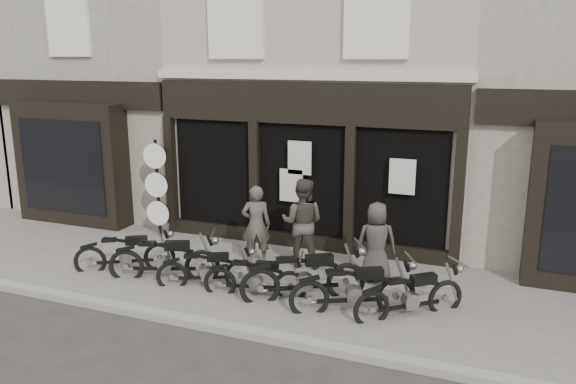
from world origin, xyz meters
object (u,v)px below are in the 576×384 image
(motorcycle_0, at_px, (126,256))
(motorcycle_5, at_px, (355,294))
(man_left, at_px, (256,225))
(motorcycle_3, at_px, (256,282))
(man_centre, at_px, (302,223))
(advert_sign_post, at_px, (157,193))
(man_right, at_px, (376,242))
(motorcycle_4, at_px, (305,281))
(motorcycle_6, at_px, (411,300))
(motorcycle_2, at_px, (208,273))
(motorcycle_1, at_px, (166,263))

(motorcycle_0, height_order, motorcycle_5, motorcycle_5)
(motorcycle_5, xyz_separation_m, man_left, (-2.57, 1.50, 0.54))
(motorcycle_3, bearing_deg, man_centre, 66.86)
(man_left, bearing_deg, advert_sign_post, -38.80)
(man_left, distance_m, advert_sign_post, 3.14)
(man_left, distance_m, man_right, 2.60)
(motorcycle_4, xyz_separation_m, motorcycle_6, (1.93, -0.01, -0.05))
(motorcycle_5, bearing_deg, man_right, 61.25)
(motorcycle_3, relative_size, man_left, 1.13)
(motorcycle_2, relative_size, motorcycle_4, 0.85)
(motorcycle_0, xyz_separation_m, advert_sign_post, (-0.63, 2.13, 0.84))
(motorcycle_0, relative_size, motorcycle_2, 1.03)
(motorcycle_0, bearing_deg, man_centre, -6.38)
(motorcycle_0, xyz_separation_m, motorcycle_1, (1.04, -0.11, 0.03))
(motorcycle_1, bearing_deg, advert_sign_post, 105.80)
(motorcycle_3, distance_m, advert_sign_post, 4.46)
(motorcycle_0, distance_m, motorcycle_2, 2.01)
(motorcycle_3, bearing_deg, motorcycle_5, -13.89)
(advert_sign_post, bearing_deg, motorcycle_2, -44.25)
(motorcycle_4, bearing_deg, motorcycle_3, 160.93)
(motorcycle_1, bearing_deg, motorcycle_2, -21.89)
(motorcycle_4, relative_size, motorcycle_5, 1.02)
(motorcycle_1, distance_m, man_centre, 2.91)
(motorcycle_0, relative_size, motorcycle_1, 0.87)
(motorcycle_2, bearing_deg, motorcycle_0, 151.59)
(motorcycle_6, height_order, advert_sign_post, advert_sign_post)
(motorcycle_2, xyz_separation_m, advert_sign_post, (-2.63, 2.26, 0.86))
(motorcycle_2, bearing_deg, motorcycle_1, 154.26)
(motorcycle_3, xyz_separation_m, motorcycle_4, (0.90, 0.20, 0.08))
(motorcycle_6, bearing_deg, advert_sign_post, 121.91)
(motorcycle_1, relative_size, man_left, 1.25)
(motorcycle_5, bearing_deg, man_left, 122.31)
(motorcycle_5, distance_m, advert_sign_post, 6.10)
(motorcycle_2, height_order, man_centre, man_centre)
(motorcycle_1, bearing_deg, man_centre, 14.85)
(motorcycle_2, bearing_deg, motorcycle_4, -20.89)
(man_left, bearing_deg, motorcycle_6, 135.66)
(man_right, relative_size, advert_sign_post, 0.63)
(motorcycle_4, xyz_separation_m, advert_sign_post, (-4.60, 2.13, 0.78))
(motorcycle_1, distance_m, motorcycle_2, 0.96)
(motorcycle_4, relative_size, man_left, 1.24)
(motorcycle_1, relative_size, advert_sign_post, 0.85)
(man_left, bearing_deg, motorcycle_1, 22.99)
(motorcycle_3, distance_m, man_right, 2.48)
(motorcycle_3, height_order, motorcycle_5, motorcycle_5)
(man_right, xyz_separation_m, advert_sign_post, (-5.62, 0.85, 0.31))
(motorcycle_6, xyz_separation_m, man_centre, (-2.55, 1.55, 0.67))
(motorcycle_5, xyz_separation_m, man_right, (0.04, 1.47, 0.49))
(motorcycle_3, xyz_separation_m, advert_sign_post, (-3.70, 2.33, 0.86))
(man_left, height_order, man_right, man_left)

